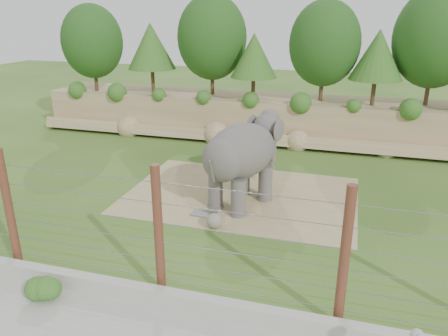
# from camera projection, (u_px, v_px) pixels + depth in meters

# --- Properties ---
(ground) EXTENTS (90.00, 90.00, 0.00)m
(ground) POSITION_uv_depth(u_px,v_px,m) (210.00, 224.00, 16.85)
(ground) COLOR #345D1D
(ground) RESTS_ON ground
(back_embankment) EXTENTS (30.00, 5.52, 8.77)m
(back_embankment) POSITION_uv_depth(u_px,v_px,m) (282.00, 75.00, 26.74)
(back_embankment) COLOR #957A56
(back_embankment) RESTS_ON ground
(dirt_patch) EXTENTS (10.00, 7.00, 0.02)m
(dirt_patch) POSITION_uv_depth(u_px,v_px,m) (241.00, 195.00, 19.42)
(dirt_patch) COLOR tan
(dirt_patch) RESTS_ON ground
(drain_grate) EXTENTS (1.00, 0.60, 0.03)m
(drain_grate) POSITION_uv_depth(u_px,v_px,m) (204.00, 214.00, 17.61)
(drain_grate) COLOR #262628
(drain_grate) RESTS_ON dirt_patch
(elephant) EXTENTS (3.49, 4.89, 3.64)m
(elephant) POSITION_uv_depth(u_px,v_px,m) (241.00, 163.00, 17.98)
(elephant) COLOR #595450
(elephant) RESTS_ON ground
(stone_ball) EXTENTS (0.61, 0.61, 0.61)m
(stone_ball) POSITION_uv_depth(u_px,v_px,m) (214.00, 221.00, 16.39)
(stone_ball) COLOR gray
(stone_ball) RESTS_ON dirt_patch
(retaining_wall) EXTENTS (26.00, 0.35, 0.50)m
(retaining_wall) POSITION_uv_depth(u_px,v_px,m) (154.00, 296.00, 12.26)
(retaining_wall) COLOR #A8A59B
(retaining_wall) RESTS_ON ground
(barrier_fence) EXTENTS (20.26, 0.26, 4.00)m
(barrier_fence) POSITION_uv_depth(u_px,v_px,m) (159.00, 232.00, 12.11)
(barrier_fence) COLOR brown
(barrier_fence) RESTS_ON ground
(walkway_shrub) EXTENTS (0.79, 0.79, 0.79)m
(walkway_shrub) POSITION_uv_depth(u_px,v_px,m) (42.00, 289.00, 12.29)
(walkway_shrub) COLOR #2E5A1E
(walkway_shrub) RESTS_ON walkway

